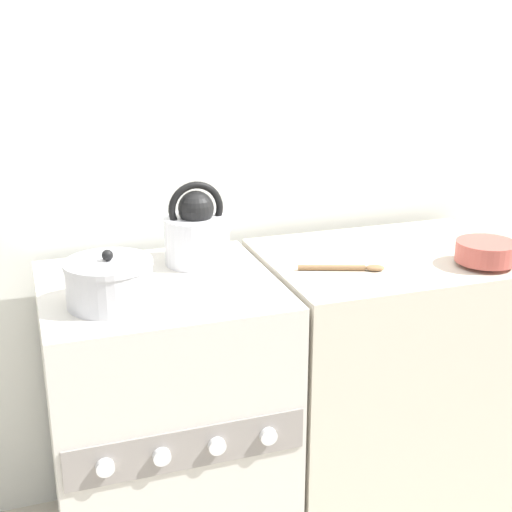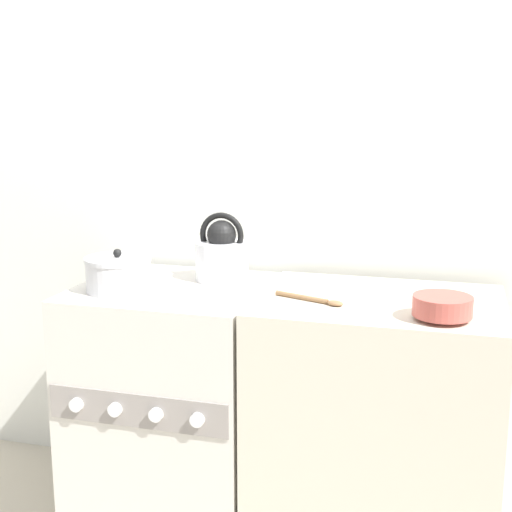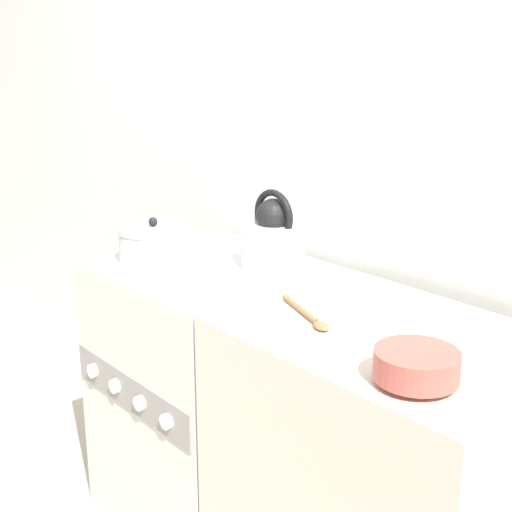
% 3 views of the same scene
% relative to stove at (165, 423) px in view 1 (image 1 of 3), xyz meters
% --- Properties ---
extents(wall_back, '(7.00, 0.06, 2.50)m').
position_rel_stove_xyz_m(wall_back, '(0.00, 0.36, 0.82)').
color(wall_back, silver).
rests_on(wall_back, ground_plane).
extents(stove, '(0.62, 0.61, 0.86)m').
position_rel_stove_xyz_m(stove, '(0.00, 0.00, 0.00)').
color(stove, beige).
rests_on(stove, ground_plane).
extents(counter, '(0.76, 0.57, 0.86)m').
position_rel_stove_xyz_m(counter, '(0.70, -0.01, 0.00)').
color(counter, beige).
rests_on(counter, ground_plane).
extents(kettle, '(0.23, 0.18, 0.24)m').
position_rel_stove_xyz_m(kettle, '(0.14, 0.13, 0.52)').
color(kettle, silver).
rests_on(kettle, stove).
extents(cooking_pot, '(0.22, 0.22, 0.14)m').
position_rel_stove_xyz_m(cooking_pot, '(-0.14, -0.10, 0.48)').
color(cooking_pot, silver).
rests_on(cooking_pot, stove).
extents(enamel_bowl, '(0.17, 0.17, 0.07)m').
position_rel_stove_xyz_m(enamel_bowl, '(0.89, -0.18, 0.48)').
color(enamel_bowl, '#B75147').
rests_on(enamel_bowl, counter).
extents(wooden_spoon, '(0.23, 0.10, 0.02)m').
position_rel_stove_xyz_m(wooden_spoon, '(0.51, -0.09, 0.44)').
color(wooden_spoon, olive).
rests_on(wooden_spoon, counter).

